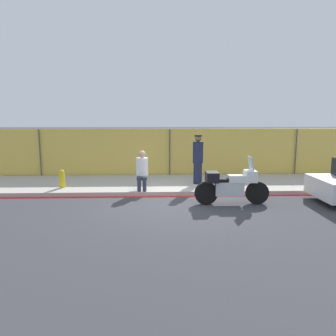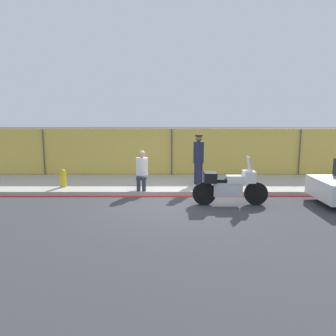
{
  "view_description": "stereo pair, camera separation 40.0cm",
  "coord_description": "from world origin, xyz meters",
  "px_view_note": "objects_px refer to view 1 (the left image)",
  "views": [
    {
      "loc": [
        -0.56,
        -9.63,
        2.69
      ],
      "look_at": [
        -0.17,
        1.28,
        0.89
      ],
      "focal_mm": 35.0,
      "sensor_mm": 36.0,
      "label": 1
    },
    {
      "loc": [
        -0.16,
        -9.63,
        2.69
      ],
      "look_at": [
        -0.17,
        1.28,
        0.89
      ],
      "focal_mm": 35.0,
      "sensor_mm": 36.0,
      "label": 2
    }
  ],
  "objects_px": {
    "officer_standing": "(198,159)",
    "fire_hydrant": "(62,179)",
    "motorcycle": "(231,185)",
    "person_seated_on_curb": "(142,168)"
  },
  "relations": [
    {
      "from": "person_seated_on_curb",
      "to": "officer_standing",
      "type": "bearing_deg",
      "value": 22.09
    },
    {
      "from": "motorcycle",
      "to": "fire_hydrant",
      "type": "bearing_deg",
      "value": 161.77
    },
    {
      "from": "motorcycle",
      "to": "officer_standing",
      "type": "xyz_separation_m",
      "value": [
        -0.72,
        2.34,
        0.49
      ]
    },
    {
      "from": "officer_standing",
      "to": "fire_hydrant",
      "type": "relative_size",
      "value": 2.84
    },
    {
      "from": "motorcycle",
      "to": "fire_hydrant",
      "type": "height_order",
      "value": "motorcycle"
    },
    {
      "from": "motorcycle",
      "to": "person_seated_on_curb",
      "type": "height_order",
      "value": "person_seated_on_curb"
    },
    {
      "from": "motorcycle",
      "to": "person_seated_on_curb",
      "type": "distance_m",
      "value": 3.14
    },
    {
      "from": "fire_hydrant",
      "to": "officer_standing",
      "type": "bearing_deg",
      "value": 6.0
    },
    {
      "from": "motorcycle",
      "to": "officer_standing",
      "type": "bearing_deg",
      "value": 107.12
    },
    {
      "from": "motorcycle",
      "to": "person_seated_on_curb",
      "type": "xyz_separation_m",
      "value": [
        -2.73,
        1.53,
        0.29
      ]
    }
  ]
}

